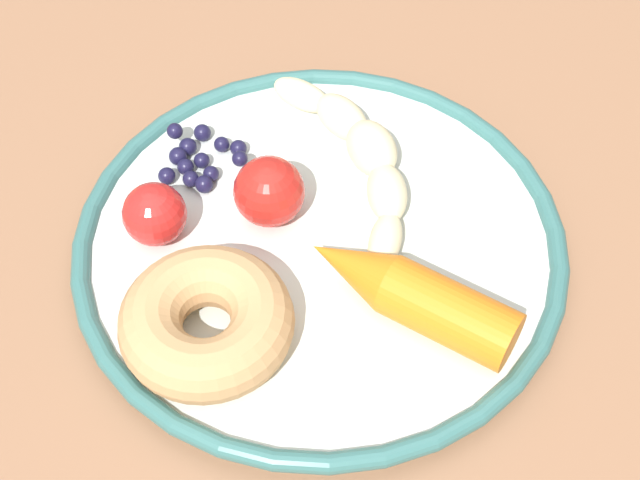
{
  "coord_description": "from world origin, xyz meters",
  "views": [
    {
      "loc": [
        0.1,
        -0.31,
        1.19
      ],
      "look_at": [
        0.05,
        0.02,
        0.75
      ],
      "focal_mm": 50.93,
      "sensor_mm": 36.0,
      "label": 1
    }
  ],
  "objects_px": {
    "carrot_orange": "(409,293)",
    "tomato_near": "(155,214)",
    "dining_table": "(244,335)",
    "blueberry_pile": "(199,158)",
    "donut": "(202,321)",
    "banana": "(360,154)",
    "tomato_mid": "(269,192)",
    "plate": "(320,243)"
  },
  "relations": [
    {
      "from": "blueberry_pile",
      "to": "tomato_near",
      "type": "height_order",
      "value": "tomato_near"
    },
    {
      "from": "donut",
      "to": "carrot_orange",
      "type": "bearing_deg",
      "value": 18.64
    },
    {
      "from": "plate",
      "to": "tomato_near",
      "type": "bearing_deg",
      "value": -173.24
    },
    {
      "from": "carrot_orange",
      "to": "donut",
      "type": "height_order",
      "value": "same"
    },
    {
      "from": "plate",
      "to": "banana",
      "type": "distance_m",
      "value": 0.07
    },
    {
      "from": "tomato_near",
      "to": "blueberry_pile",
      "type": "bearing_deg",
      "value": 79.82
    },
    {
      "from": "blueberry_pile",
      "to": "donut",
      "type": "bearing_deg",
      "value": -74.66
    },
    {
      "from": "carrot_orange",
      "to": "donut",
      "type": "distance_m",
      "value": 0.12
    },
    {
      "from": "banana",
      "to": "tomato_mid",
      "type": "bearing_deg",
      "value": -135.88
    },
    {
      "from": "dining_table",
      "to": "blueberry_pile",
      "type": "distance_m",
      "value": 0.13
    },
    {
      "from": "carrot_orange",
      "to": "blueberry_pile",
      "type": "relative_size",
      "value": 2.27
    },
    {
      "from": "donut",
      "to": "tomato_mid",
      "type": "relative_size",
      "value": 2.22
    },
    {
      "from": "plate",
      "to": "tomato_near",
      "type": "relative_size",
      "value": 7.78
    },
    {
      "from": "tomato_near",
      "to": "plate",
      "type": "bearing_deg",
      "value": 6.76
    },
    {
      "from": "carrot_orange",
      "to": "tomato_near",
      "type": "height_order",
      "value": "tomato_near"
    },
    {
      "from": "donut",
      "to": "banana",
      "type": "bearing_deg",
      "value": 64.41
    },
    {
      "from": "carrot_orange",
      "to": "donut",
      "type": "bearing_deg",
      "value": -161.36
    },
    {
      "from": "blueberry_pile",
      "to": "carrot_orange",
      "type": "bearing_deg",
      "value": -31.94
    },
    {
      "from": "blueberry_pile",
      "to": "tomato_mid",
      "type": "bearing_deg",
      "value": -31.74
    },
    {
      "from": "blueberry_pile",
      "to": "plate",
      "type": "bearing_deg",
      "value": -28.84
    },
    {
      "from": "plate",
      "to": "donut",
      "type": "xyz_separation_m",
      "value": [
        -0.05,
        -0.08,
        0.02
      ]
    },
    {
      "from": "donut",
      "to": "blueberry_pile",
      "type": "relative_size",
      "value": 1.7
    },
    {
      "from": "carrot_orange",
      "to": "blueberry_pile",
      "type": "height_order",
      "value": "carrot_orange"
    },
    {
      "from": "banana",
      "to": "carrot_orange",
      "type": "distance_m",
      "value": 0.11
    },
    {
      "from": "carrot_orange",
      "to": "tomato_near",
      "type": "xyz_separation_m",
      "value": [
        -0.16,
        0.03,
        0.0
      ]
    },
    {
      "from": "dining_table",
      "to": "carrot_orange",
      "type": "relative_size",
      "value": 9.98
    },
    {
      "from": "carrot_orange",
      "to": "donut",
      "type": "relative_size",
      "value": 1.34
    },
    {
      "from": "plate",
      "to": "dining_table",
      "type": "bearing_deg",
      "value": -159.36
    },
    {
      "from": "banana",
      "to": "dining_table",
      "type": "bearing_deg",
      "value": -128.8
    },
    {
      "from": "plate",
      "to": "blueberry_pile",
      "type": "xyz_separation_m",
      "value": [
        -0.09,
        0.05,
        0.01
      ]
    },
    {
      "from": "blueberry_pile",
      "to": "tomato_near",
      "type": "distance_m",
      "value": 0.06
    },
    {
      "from": "plate",
      "to": "carrot_orange",
      "type": "relative_size",
      "value": 2.31
    },
    {
      "from": "plate",
      "to": "tomato_mid",
      "type": "distance_m",
      "value": 0.04
    },
    {
      "from": "blueberry_pile",
      "to": "dining_table",
      "type": "bearing_deg",
      "value": -60.75
    },
    {
      "from": "tomato_near",
      "to": "banana",
      "type": "bearing_deg",
      "value": 33.16
    },
    {
      "from": "plate",
      "to": "carrot_orange",
      "type": "height_order",
      "value": "carrot_orange"
    },
    {
      "from": "banana",
      "to": "carrot_orange",
      "type": "xyz_separation_m",
      "value": [
        0.04,
        -0.1,
        0.01
      ]
    },
    {
      "from": "dining_table",
      "to": "plate",
      "type": "relative_size",
      "value": 4.32
    },
    {
      "from": "tomato_mid",
      "to": "blueberry_pile",
      "type": "bearing_deg",
      "value": 148.26
    },
    {
      "from": "dining_table",
      "to": "donut",
      "type": "xyz_separation_m",
      "value": [
        -0.0,
        -0.06,
        0.11
      ]
    },
    {
      "from": "banana",
      "to": "donut",
      "type": "distance_m",
      "value": 0.16
    },
    {
      "from": "blueberry_pile",
      "to": "banana",
      "type": "bearing_deg",
      "value": 8.05
    }
  ]
}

